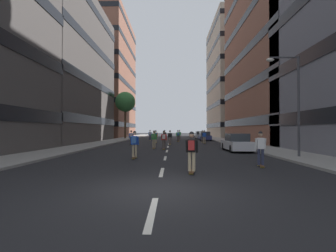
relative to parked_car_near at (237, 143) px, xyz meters
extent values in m
plane|color=black|center=(-6.01, 17.45, -0.70)|extent=(183.05, 183.05, 0.00)
cube|color=gray|center=(-14.99, 21.27, -0.63)|extent=(3.53, 83.90, 0.14)
cube|color=gray|center=(2.97, 21.27, -0.63)|extent=(3.53, 83.90, 0.14)
cube|color=silver|center=(-6.01, -15.05, -0.70)|extent=(0.16, 2.20, 0.01)
cube|color=silver|center=(-6.01, -10.05, -0.70)|extent=(0.16, 2.20, 0.01)
cube|color=silver|center=(-6.01, -5.05, -0.70)|extent=(0.16, 2.20, 0.01)
cube|color=silver|center=(-6.01, -0.05, -0.70)|extent=(0.16, 2.20, 0.01)
cube|color=silver|center=(-6.01, 4.95, -0.70)|extent=(0.16, 2.20, 0.01)
cube|color=silver|center=(-6.01, 9.95, -0.70)|extent=(0.16, 2.20, 0.01)
cube|color=silver|center=(-6.01, 14.95, -0.70)|extent=(0.16, 2.20, 0.01)
cube|color=silver|center=(-6.01, 19.95, -0.70)|extent=(0.16, 2.20, 0.01)
cube|color=silver|center=(-6.01, 24.95, -0.70)|extent=(0.16, 2.20, 0.01)
cube|color=silver|center=(-6.01, 29.95, -0.70)|extent=(0.16, 2.20, 0.01)
cube|color=silver|center=(-6.01, 34.95, -0.70)|extent=(0.16, 2.20, 0.01)
cube|color=silver|center=(-6.01, 39.95, -0.70)|extent=(0.16, 2.20, 0.01)
cube|color=silver|center=(-6.01, 44.95, -0.70)|extent=(0.16, 2.20, 0.01)
cube|color=silver|center=(-6.01, 49.95, -0.70)|extent=(0.16, 2.20, 0.01)
cube|color=silver|center=(-6.01, 54.95, -0.70)|extent=(0.16, 2.20, 0.01)
cube|color=#4C4744|center=(-24.42, 13.88, 9.97)|extent=(15.32, 21.32, 21.34)
cube|color=black|center=(-24.42, 13.88, 2.50)|extent=(15.44, 21.44, 1.10)
cube|color=black|center=(-24.42, 13.88, 7.84)|extent=(15.44, 21.44, 1.10)
cube|color=black|center=(-24.42, 13.88, 13.17)|extent=(15.44, 21.44, 1.10)
cube|color=black|center=(-24.42, 13.88, 18.51)|extent=(15.44, 21.44, 1.10)
cube|color=brown|center=(-24.42, 39.69, 14.48)|extent=(15.32, 22.61, 30.35)
cube|color=black|center=(-24.42, 39.69, 2.34)|extent=(15.44, 22.73, 1.10)
cube|color=black|center=(-24.42, 39.69, 7.39)|extent=(15.44, 22.73, 1.10)
cube|color=black|center=(-24.42, 39.69, 12.45)|extent=(15.44, 22.73, 1.10)
cube|color=black|center=(-24.42, 39.69, 17.51)|extent=(15.44, 22.73, 1.10)
cube|color=black|center=(-24.42, 39.69, 22.57)|extent=(15.44, 22.73, 1.10)
cube|color=black|center=(-24.42, 39.69, 27.63)|extent=(15.44, 22.73, 1.10)
cube|color=brown|center=(12.39, 13.88, 14.09)|extent=(15.32, 23.15, 29.59)
cube|color=black|center=(12.39, 13.88, 2.26)|extent=(15.44, 23.27, 1.10)
cube|color=black|center=(12.39, 13.88, 7.19)|extent=(15.44, 23.27, 1.10)
cube|color=black|center=(12.39, 13.88, 12.12)|extent=(15.44, 23.27, 1.10)
cube|color=black|center=(12.39, 13.88, 17.05)|extent=(15.44, 23.27, 1.10)
cube|color=#BCB29E|center=(12.39, 39.69, 13.91)|extent=(15.32, 20.02, 29.22)
cube|color=black|center=(12.39, 39.69, 2.22)|extent=(15.44, 20.14, 1.10)
cube|color=black|center=(12.39, 39.69, 7.09)|extent=(15.44, 20.14, 1.10)
cube|color=black|center=(12.39, 39.69, 11.96)|extent=(15.44, 20.14, 1.10)
cube|color=black|center=(12.39, 39.69, 16.83)|extent=(15.44, 20.14, 1.10)
cube|color=black|center=(12.39, 39.69, 21.70)|extent=(15.44, 20.14, 1.10)
cube|color=black|center=(12.39, 39.69, 26.57)|extent=(15.44, 20.14, 1.10)
cube|color=silver|center=(0.00, 0.04, -0.17)|extent=(1.80, 4.40, 0.70)
cube|color=#2D3338|center=(0.00, -0.11, 0.50)|extent=(1.60, 2.10, 0.64)
cylinder|color=black|center=(-0.80, 1.49, -0.38)|extent=(0.22, 0.64, 0.64)
cylinder|color=black|center=(0.80, 1.49, -0.38)|extent=(0.22, 0.64, 0.64)
cylinder|color=black|center=(-0.80, -1.41, -0.38)|extent=(0.22, 0.64, 0.64)
cylinder|color=black|center=(0.80, -1.41, -0.38)|extent=(0.22, 0.64, 0.64)
cube|color=navy|center=(0.00, 20.02, -0.17)|extent=(1.80, 4.40, 0.70)
cube|color=#2D3338|center=(0.00, 19.87, 0.50)|extent=(1.60, 2.10, 0.64)
cylinder|color=black|center=(-0.80, 21.47, -0.38)|extent=(0.22, 0.64, 0.64)
cylinder|color=black|center=(0.80, 21.47, -0.38)|extent=(0.22, 0.64, 0.64)
cylinder|color=black|center=(-0.80, 18.57, -0.38)|extent=(0.22, 0.64, 0.64)
cylinder|color=black|center=(0.80, 18.57, -0.38)|extent=(0.22, 0.64, 0.64)
cube|color=#B2B7BF|center=(0.00, 26.35, -0.17)|extent=(1.80, 4.40, 0.70)
cube|color=#2D3338|center=(0.00, 26.20, 0.50)|extent=(1.60, 2.10, 0.64)
cylinder|color=black|center=(-0.80, 27.80, -0.38)|extent=(0.22, 0.64, 0.64)
cylinder|color=black|center=(0.80, 27.80, -0.38)|extent=(0.22, 0.64, 0.64)
cylinder|color=black|center=(-0.80, 24.90, -0.38)|extent=(0.22, 0.64, 0.64)
cylinder|color=black|center=(0.80, 24.90, -0.38)|extent=(0.22, 0.64, 0.64)
cylinder|color=#4C3823|center=(-14.99, 26.70, 2.39)|extent=(0.36, 0.36, 5.90)
sphere|color=#387A3D|center=(-14.99, 26.70, 6.75)|extent=(4.02, 4.02, 4.02)
cylinder|color=#3F3F44|center=(2.61, -5.05, 2.69)|extent=(0.16, 0.16, 6.50)
cylinder|color=#3F3F44|center=(1.71, -5.05, 5.84)|extent=(1.80, 0.10, 0.10)
ellipsoid|color=silver|center=(0.81, -5.05, 5.69)|extent=(0.50, 0.30, 0.24)
cube|color=brown|center=(-10.35, 7.09, -0.62)|extent=(0.39, 0.92, 0.02)
cylinder|color=#D8BF4C|center=(-10.42, 7.40, -0.66)|extent=(0.19, 0.11, 0.07)
cylinder|color=#D8BF4C|center=(-10.28, 6.78, -0.66)|extent=(0.19, 0.11, 0.07)
cylinder|color=#594C47|center=(-10.44, 7.07, -0.21)|extent=(0.17, 0.17, 0.80)
cylinder|color=#594C47|center=(-10.27, 7.11, -0.21)|extent=(0.17, 0.17, 0.80)
cube|color=blue|center=(-10.35, 7.09, 0.47)|extent=(0.36, 0.26, 0.55)
cylinder|color=blue|center=(-10.58, 7.09, 0.44)|extent=(0.14, 0.24, 0.55)
cylinder|color=blue|center=(-10.15, 7.18, 0.44)|extent=(0.14, 0.24, 0.55)
sphere|color=tan|center=(-10.36, 7.11, 0.92)|extent=(0.22, 0.22, 0.22)
sphere|color=black|center=(-10.36, 7.11, 0.97)|extent=(0.21, 0.21, 0.21)
cube|color=beige|center=(-10.32, 6.91, 0.50)|extent=(0.29, 0.21, 0.40)
cube|color=brown|center=(-4.26, 20.78, -0.62)|extent=(0.33, 0.92, 0.02)
cylinder|color=#D8BF4C|center=(-4.22, 21.10, -0.66)|extent=(0.19, 0.10, 0.07)
cylinder|color=#D8BF4C|center=(-4.31, 20.47, -0.66)|extent=(0.19, 0.10, 0.07)
cylinder|color=#594C47|center=(-4.35, 20.80, -0.21)|extent=(0.16, 0.16, 0.80)
cylinder|color=#594C47|center=(-4.17, 20.77, -0.21)|extent=(0.16, 0.16, 0.80)
cube|color=green|center=(-4.26, 20.78, 0.47)|extent=(0.35, 0.24, 0.55)
cylinder|color=green|center=(-4.47, 20.87, 0.44)|extent=(0.12, 0.24, 0.55)
cylinder|color=green|center=(-4.04, 20.80, 0.44)|extent=(0.12, 0.24, 0.55)
sphere|color=beige|center=(-4.26, 20.80, 0.92)|extent=(0.22, 0.22, 0.22)
sphere|color=black|center=(-4.26, 20.80, 0.97)|extent=(0.21, 0.21, 0.21)
cube|color=brown|center=(-5.82, 8.62, -0.62)|extent=(0.27, 0.91, 0.02)
cylinder|color=#D8BF4C|center=(-5.80, 8.94, -0.66)|extent=(0.18, 0.08, 0.07)
cylinder|color=#D8BF4C|center=(-5.85, 8.31, -0.66)|extent=(0.18, 0.08, 0.07)
cylinder|color=#594C47|center=(-5.91, 8.63, -0.21)|extent=(0.15, 0.15, 0.80)
cylinder|color=#594C47|center=(-5.73, 8.62, -0.21)|extent=(0.15, 0.15, 0.80)
cube|color=black|center=(-5.82, 8.62, 0.47)|extent=(0.33, 0.22, 0.55)
cylinder|color=black|center=(-6.04, 8.69, 0.44)|extent=(0.11, 0.24, 0.55)
cylinder|color=black|center=(-5.60, 8.66, 0.44)|extent=(0.11, 0.24, 0.55)
sphere|color=#997051|center=(-5.82, 8.64, 0.92)|extent=(0.22, 0.22, 0.22)
sphere|color=black|center=(-5.82, 8.64, 0.97)|extent=(0.21, 0.21, 0.21)
cube|color=brown|center=(-6.72, 16.24, -0.62)|extent=(0.24, 0.91, 0.02)
cylinder|color=#D8BF4C|center=(-6.73, 16.56, -0.66)|extent=(0.18, 0.08, 0.07)
cylinder|color=#D8BF4C|center=(-6.70, 15.92, -0.66)|extent=(0.18, 0.08, 0.07)
cylinder|color=#2D334C|center=(-6.81, 16.23, -0.21)|extent=(0.15, 0.15, 0.80)
cylinder|color=#2D334C|center=(-6.63, 16.24, -0.21)|extent=(0.15, 0.15, 0.80)
cube|color=black|center=(-6.72, 16.24, 0.47)|extent=(0.33, 0.22, 0.55)
cylinder|color=black|center=(-6.94, 16.28, 0.44)|extent=(0.10, 0.23, 0.55)
cylinder|color=black|center=(-6.50, 16.30, 0.44)|extent=(0.10, 0.23, 0.55)
sphere|color=beige|center=(-6.72, 16.26, 0.92)|extent=(0.22, 0.22, 0.22)
sphere|color=black|center=(-6.72, 16.26, 0.97)|extent=(0.21, 0.21, 0.21)
cube|color=brown|center=(-6.32, 1.57, -0.62)|extent=(0.26, 0.91, 0.02)
cylinder|color=#D8BF4C|center=(-6.30, 1.89, -0.66)|extent=(0.18, 0.08, 0.07)
cylinder|color=#D8BF4C|center=(-6.35, 1.25, -0.66)|extent=(0.18, 0.08, 0.07)
cylinder|color=#594C47|center=(-6.41, 1.58, -0.21)|extent=(0.15, 0.15, 0.80)
cylinder|color=#594C47|center=(-6.23, 1.57, -0.21)|extent=(0.15, 0.15, 0.80)
cube|color=red|center=(-6.32, 1.57, 0.47)|extent=(0.33, 0.22, 0.55)
cylinder|color=red|center=(-6.54, 1.64, 0.44)|extent=(0.11, 0.24, 0.55)
cylinder|color=red|center=(-6.10, 1.61, 0.44)|extent=(0.11, 0.24, 0.55)
sphere|color=#997051|center=(-6.32, 1.59, 0.92)|extent=(0.22, 0.22, 0.22)
sphere|color=black|center=(-6.32, 1.59, 0.97)|extent=(0.21, 0.21, 0.21)
cube|color=beige|center=(-6.34, 1.39, 0.50)|extent=(0.27, 0.18, 0.40)
cube|color=brown|center=(-4.66, 15.71, -0.62)|extent=(0.41, 0.92, 0.02)
cylinder|color=#D8BF4C|center=(-4.74, 16.02, -0.66)|extent=(0.19, 0.11, 0.07)
cylinder|color=#D8BF4C|center=(-4.59, 15.40, -0.66)|extent=(0.19, 0.11, 0.07)
cylinder|color=#594C47|center=(-4.75, 15.69, -0.21)|extent=(0.17, 0.17, 0.80)
cylinder|color=#594C47|center=(-4.58, 15.73, -0.21)|extent=(0.17, 0.17, 0.80)
cube|color=green|center=(-4.66, 15.71, 0.47)|extent=(0.36, 0.27, 0.55)
cylinder|color=green|center=(-4.89, 15.70, 0.44)|extent=(0.14, 0.24, 0.55)
cylinder|color=green|center=(-4.46, 15.81, 0.44)|extent=(0.14, 0.24, 0.55)
sphere|color=beige|center=(-4.67, 15.73, 0.92)|extent=(0.22, 0.22, 0.22)
sphere|color=black|center=(-4.67, 15.73, 0.97)|extent=(0.21, 0.21, 0.21)
cube|color=#3F72BF|center=(-4.62, 15.53, 0.50)|extent=(0.29, 0.22, 0.40)
cube|color=brown|center=(-7.86, 12.84, -0.62)|extent=(0.39, 0.92, 0.02)
cylinder|color=#D8BF4C|center=(-7.93, 13.15, -0.66)|extent=(0.19, 0.11, 0.07)
cylinder|color=#D8BF4C|center=(-7.80, 12.53, -0.66)|extent=(0.19, 0.11, 0.07)
cylinder|color=tan|center=(-7.95, 12.82, -0.21)|extent=(0.17, 0.17, 0.80)
cylinder|color=tan|center=(-7.78, 12.86, -0.21)|extent=(0.17, 0.17, 0.80)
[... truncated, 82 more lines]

